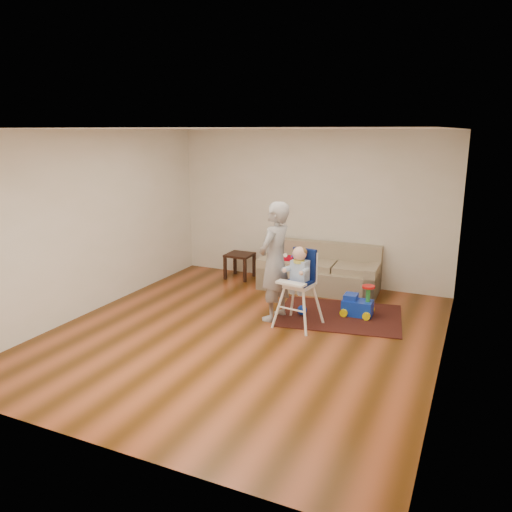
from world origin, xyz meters
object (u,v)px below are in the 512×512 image
at_px(sofa, 319,268).
at_px(toy_ball, 302,310).
at_px(ride_on_toy, 358,300).
at_px(high_chair, 299,288).
at_px(side_table, 240,266).
at_px(adult, 275,262).

distance_m(sofa, toy_ball, 1.37).
distance_m(ride_on_toy, high_chair, 1.03).
bearing_deg(side_table, high_chair, -44.75).
xyz_separation_m(sofa, high_chair, (0.24, -1.71, 0.17)).
distance_m(sofa, high_chair, 1.74).
bearing_deg(high_chair, side_table, 143.82).
relative_size(sofa, high_chair, 1.78).
bearing_deg(side_table, adult, -50.21).
relative_size(sofa, side_table, 4.43).
xyz_separation_m(toy_ball, adult, (-0.33, -0.27, 0.78)).
bearing_deg(sofa, adult, -98.95).
bearing_deg(toy_ball, side_table, 141.01).
bearing_deg(ride_on_toy, sofa, 131.85).
distance_m(side_table, ride_on_toy, 2.68).
bearing_deg(adult, toy_ball, 138.31).
distance_m(sofa, adult, 1.67).
height_order(side_table, toy_ball, side_table).
bearing_deg(adult, sofa, -176.68).
relative_size(sofa, adult, 1.19).
xyz_separation_m(side_table, toy_ball, (1.71, -1.39, -0.14)).
xyz_separation_m(ride_on_toy, high_chair, (-0.67, -0.72, 0.30)).
relative_size(toy_ball, adult, 0.08).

